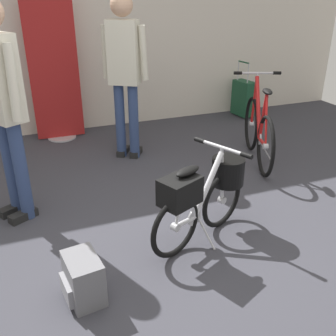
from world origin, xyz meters
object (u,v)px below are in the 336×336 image
Objects in this scene: visitor_near_wall at (3,100)px; backpack_on_floor at (83,279)px; display_bike_left at (258,131)px; floor_banner_stand at (55,78)px; folding_bike_foreground at (205,192)px; rolling_suitcase at (243,98)px; visitor_browsing at (125,68)px.

backpack_on_floor is at bearing -75.16° from visitor_near_wall.
floor_banner_stand is at bearing 141.60° from display_bike_left.
backpack_on_floor is (-2.22, -1.47, -0.21)m from display_bike_left.
visitor_near_wall is 1.53m from backpack_on_floor.
display_bike_left reaches higher than folding_bike_foreground.
visitor_browsing is at bearing -156.64° from rolling_suitcase.
backpack_on_floor is at bearing -134.55° from rolling_suitcase.
visitor_near_wall is at bearing 146.43° from folding_bike_foreground.
display_bike_left is 2.67m from backpack_on_floor.
folding_bike_foreground is 1.15× the size of rolling_suitcase.
visitor_browsing is 2.46m from backpack_on_floor.
visitor_browsing reaches higher than display_bike_left.
rolling_suitcase is 2.58× the size of backpack_on_floor.
folding_bike_foreground is at bearing -74.37° from floor_banner_stand.
backpack_on_floor is at bearing -94.57° from floor_banner_stand.
display_bike_left is 4.03× the size of backpack_on_floor.
rolling_suitcase is (1.98, 2.69, -0.11)m from folding_bike_foreground.
folding_bike_foreground is 0.74× the size of display_bike_left.
visitor_near_wall is at bearing -151.22° from rolling_suitcase.
floor_banner_stand is 2.12× the size of rolling_suitcase.
visitor_near_wall is at bearing -174.20° from display_bike_left.
visitor_near_wall is 3.83m from rolling_suitcase.
floor_banner_stand is 3.11m from backpack_on_floor.
display_bike_left is 1.73m from rolling_suitcase.
visitor_near_wall is (-1.32, 0.88, 0.63)m from folding_bike_foreground.
floor_banner_stand is 1.00× the size of visitor_near_wall.
floor_banner_stand is 1.00× the size of visitor_browsing.
display_bike_left is 0.74× the size of visitor_near_wall.
visitor_browsing is 5.48× the size of backpack_on_floor.
floor_banner_stand is 5.47× the size of backpack_on_floor.
visitor_browsing is at bearing 67.15° from backpack_on_floor.
backpack_on_floor is (0.32, -1.21, -0.87)m from visitor_near_wall.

